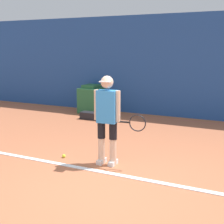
{
  "coord_description": "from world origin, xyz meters",
  "views": [
    {
      "loc": [
        1.95,
        -3.87,
        2.05
      ],
      "look_at": [
        -0.41,
        1.11,
        0.92
      ],
      "focal_mm": 50.0,
      "sensor_mm": 36.0,
      "label": 1
    }
  ],
  "objects_px": {
    "tennis_ball": "(64,156)",
    "covered_chair": "(92,99)",
    "equipment_bag": "(93,116)",
    "tennis_player": "(108,116)",
    "water_bottle": "(107,109)"
  },
  "relations": [
    {
      "from": "covered_chair",
      "to": "equipment_bag",
      "type": "height_order",
      "value": "covered_chair"
    },
    {
      "from": "tennis_player",
      "to": "water_bottle",
      "type": "bearing_deg",
      "value": 110.84
    },
    {
      "from": "equipment_bag",
      "to": "water_bottle",
      "type": "xyz_separation_m",
      "value": [
        -0.07,
        1.05,
        0.02
      ]
    },
    {
      "from": "equipment_bag",
      "to": "water_bottle",
      "type": "distance_m",
      "value": 1.05
    },
    {
      "from": "water_bottle",
      "to": "equipment_bag",
      "type": "bearing_deg",
      "value": -86.28
    },
    {
      "from": "tennis_player",
      "to": "water_bottle",
      "type": "relative_size",
      "value": 6.19
    },
    {
      "from": "tennis_ball",
      "to": "covered_chair",
      "type": "height_order",
      "value": "covered_chair"
    },
    {
      "from": "tennis_player",
      "to": "covered_chair",
      "type": "xyz_separation_m",
      "value": [
        -2.54,
        3.98,
        -0.45
      ]
    },
    {
      "from": "tennis_player",
      "to": "water_bottle",
      "type": "xyz_separation_m",
      "value": [
        -2.05,
        4.11,
        -0.76
      ]
    },
    {
      "from": "tennis_player",
      "to": "tennis_ball",
      "type": "distance_m",
      "value": 1.24
    },
    {
      "from": "covered_chair",
      "to": "equipment_bag",
      "type": "distance_m",
      "value": 1.13
    },
    {
      "from": "tennis_player",
      "to": "water_bottle",
      "type": "distance_m",
      "value": 4.65
    },
    {
      "from": "tennis_player",
      "to": "tennis_ball",
      "type": "relative_size",
      "value": 23.42
    },
    {
      "from": "equipment_bag",
      "to": "tennis_player",
      "type": "bearing_deg",
      "value": -57.1
    },
    {
      "from": "covered_chair",
      "to": "equipment_bag",
      "type": "xyz_separation_m",
      "value": [
        0.56,
        -0.92,
        -0.32
      ]
    }
  ]
}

